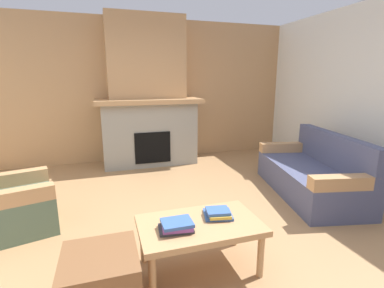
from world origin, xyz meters
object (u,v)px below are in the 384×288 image
at_px(coffee_table, 200,229).
at_px(ottoman, 101,280).
at_px(fireplace, 148,102).
at_px(couch, 312,174).
at_px(armchair, 8,205).

height_order(coffee_table, ottoman, coffee_table).
xyz_separation_m(coffee_table, ottoman, (-0.79, -0.16, -0.18)).
bearing_deg(fireplace, couch, -49.02).
distance_m(couch, armchair, 3.76).
relative_size(fireplace, armchair, 2.90).
bearing_deg(couch, armchair, 178.02).
bearing_deg(armchair, coffee_table, -34.72).
xyz_separation_m(armchair, coffee_table, (1.72, -1.19, 0.08)).
bearing_deg(coffee_table, armchair, 145.28).
bearing_deg(ottoman, couch, 23.48).
bearing_deg(coffee_table, fireplace, 88.21).
distance_m(couch, coffee_table, 2.30).
bearing_deg(ottoman, coffee_table, 11.74).
xyz_separation_m(fireplace, coffee_table, (-0.10, -3.29, -0.79)).
relative_size(fireplace, couch, 1.39).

